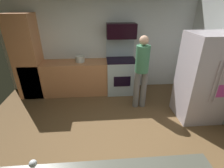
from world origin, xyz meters
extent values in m
cube|color=brown|center=(0.00, 0.00, -0.01)|extent=(5.20, 4.80, 0.02)
cube|color=silver|center=(0.00, 2.34, 1.30)|extent=(5.20, 0.12, 2.60)
cube|color=#BF7C4E|center=(-0.90, 1.98, 0.45)|extent=(2.40, 0.60, 0.90)
cube|color=#BF7C4E|center=(-1.90, 1.98, 1.05)|extent=(0.60, 0.60, 2.10)
cube|color=#AEC1C9|center=(0.49, 1.96, 0.46)|extent=(0.76, 0.64, 0.92)
cube|color=black|center=(0.49, 1.96, 0.94)|extent=(0.76, 0.64, 0.03)
cube|color=#AEC1C9|center=(0.49, 2.25, 1.22)|extent=(0.76, 0.06, 0.53)
cube|color=black|center=(0.49, 1.63, 0.45)|extent=(0.44, 0.01, 0.28)
cube|color=black|center=(0.49, 2.06, 1.67)|extent=(0.74, 0.38, 0.36)
cube|color=#C1B5C0|center=(2.03, 0.69, 0.91)|extent=(0.85, 0.76, 1.82)
cylinder|color=#C1B5C0|center=(1.99, 0.29, 1.00)|extent=(0.02, 0.02, 0.82)
cylinder|color=#C1B5C0|center=(2.07, 0.29, 1.00)|extent=(0.02, 0.02, 0.82)
cube|color=#C43C9E|center=(2.18, 0.30, 0.82)|extent=(0.20, 0.01, 0.26)
cylinder|color=slate|center=(0.77, 1.15, 0.46)|extent=(0.14, 0.14, 0.91)
cylinder|color=slate|center=(0.94, 1.15, 0.46)|extent=(0.14, 0.14, 0.91)
cylinder|color=#3F7B56|center=(0.85, 1.15, 1.21)|extent=(0.30, 0.30, 0.59)
sphere|color=tan|center=(0.85, 1.15, 1.61)|extent=(0.20, 0.20, 0.20)
ellipsoid|color=silver|center=(-0.70, -1.20, 1.03)|extent=(0.07, 0.07, 0.07)
cylinder|color=beige|center=(-0.59, 1.98, 0.98)|extent=(0.24, 0.24, 0.17)
camera|label=1|loc=(-0.07, -2.25, 2.31)|focal=26.60mm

